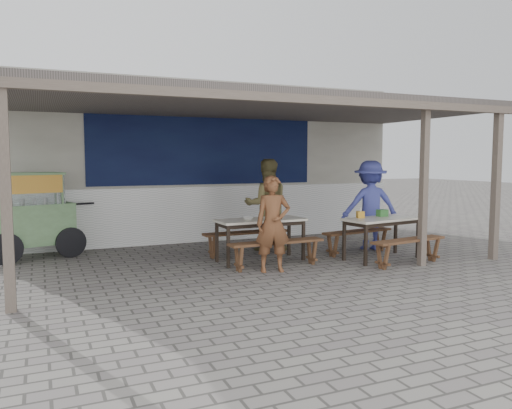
{
  "coord_description": "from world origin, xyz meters",
  "views": [
    {
      "loc": [
        -3.54,
        -7.41,
        1.79
      ],
      "look_at": [
        0.07,
        0.9,
        0.97
      ],
      "focal_mm": 35.0,
      "sensor_mm": 36.0,
      "label": 1
    }
  ],
  "objects": [
    {
      "name": "ground",
      "position": [
        0.0,
        0.0,
        0.0
      ],
      "size": [
        60.0,
        60.0,
        0.0
      ],
      "primitive_type": "plane",
      "color": "slate",
      "rests_on": "ground"
    },
    {
      "name": "back_wall",
      "position": [
        -0.0,
        3.58,
        1.72
      ],
      "size": [
        9.0,
        1.28,
        3.5
      ],
      "color": "beige",
      "rests_on": "ground"
    },
    {
      "name": "warung_roof",
      "position": [
        0.02,
        0.9,
        2.71
      ],
      "size": [
        9.0,
        4.21,
        2.81
      ],
      "color": "#5B534E",
      "rests_on": "ground"
    },
    {
      "name": "table_left",
      "position": [
        -0.01,
        0.52,
        0.67
      ],
      "size": [
        1.58,
        0.7,
        0.75
      ],
      "rotation": [
        0.0,
        0.0,
        0.03
      ],
      "color": "white",
      "rests_on": "ground"
    },
    {
      "name": "bench_left_street",
      "position": [
        0.01,
        -0.09,
        0.34
      ],
      "size": [
        1.67,
        0.34,
        0.45
      ],
      "rotation": [
        0.0,
        0.0,
        0.03
      ],
      "color": "brown",
      "rests_on": "ground"
    },
    {
      "name": "bench_left_wall",
      "position": [
        -0.03,
        1.12,
        0.34
      ],
      "size": [
        1.67,
        0.34,
        0.45
      ],
      "rotation": [
        0.0,
        0.0,
        0.03
      ],
      "color": "brown",
      "rests_on": "ground"
    },
    {
      "name": "table_right",
      "position": [
        2.06,
        -0.19,
        0.67
      ],
      "size": [
        1.51,
        0.86,
        0.75
      ],
      "rotation": [
        0.0,
        0.0,
        0.16
      ],
      "color": "white",
      "rests_on": "ground"
    },
    {
      "name": "bench_right_street",
      "position": [
        2.16,
        -0.79,
        0.34
      ],
      "size": [
        1.56,
        0.51,
        0.45
      ],
      "rotation": [
        0.0,
        0.0,
        0.16
      ],
      "color": "brown",
      "rests_on": "ground"
    },
    {
      "name": "bench_right_wall",
      "position": [
        1.97,
        0.42,
        0.34
      ],
      "size": [
        1.56,
        0.51,
        0.45
      ],
      "rotation": [
        0.0,
        0.0,
        0.16
      ],
      "color": "brown",
      "rests_on": "ground"
    },
    {
      "name": "vendor_cart",
      "position": [
        -3.69,
        2.38,
        0.85
      ],
      "size": [
        1.84,
        1.13,
        1.56
      ],
      "rotation": [
        0.0,
        0.0,
        0.28
      ],
      "color": "#76AA71",
      "rests_on": "ground"
    },
    {
      "name": "patron_street_side",
      "position": [
        -0.16,
        -0.31,
        0.77
      ],
      "size": [
        0.63,
        0.48,
        1.54
      ],
      "primitive_type": "imported",
      "rotation": [
        0.0,
        0.0,
        -0.23
      ],
      "color": "brown",
      "rests_on": "ground"
    },
    {
      "name": "patron_wall_side",
      "position": [
        0.53,
        1.42,
        0.9
      ],
      "size": [
        1.02,
        0.89,
        1.8
      ],
      "primitive_type": "imported",
      "rotation": [
        0.0,
        0.0,
        2.87
      ],
      "color": "brown",
      "rests_on": "ground"
    },
    {
      "name": "patron_right_table",
      "position": [
        2.47,
        0.72,
        0.88
      ],
      "size": [
        1.29,
        0.98,
        1.77
      ],
      "primitive_type": "imported",
      "rotation": [
        0.0,
        0.0,
        2.82
      ],
      "color": "#464DAB",
      "rests_on": "ground"
    },
    {
      "name": "tissue_box",
      "position": [
        1.7,
        -0.05,
        0.81
      ],
      "size": [
        0.14,
        0.14,
        0.12
      ],
      "primitive_type": "cube",
      "rotation": [
        0.0,
        0.0,
        -0.25
      ],
      "color": "gold",
      "rests_on": "table_right"
    },
    {
      "name": "donation_box",
      "position": [
        2.2,
        -0.01,
        0.81
      ],
      "size": [
        0.2,
        0.14,
        0.13
      ],
      "primitive_type": "cube",
      "rotation": [
        0.0,
        0.0,
        0.08
      ],
      "color": "#367735",
      "rests_on": "table_right"
    },
    {
      "name": "condiment_jar",
      "position": [
        0.41,
        0.74,
        0.8
      ],
      "size": [
        0.09,
        0.09,
        0.1
      ],
      "primitive_type": "cylinder",
      "color": "white",
      "rests_on": "table_left"
    },
    {
      "name": "condiment_bowl",
      "position": [
        -0.23,
        0.56,
        0.78
      ],
      "size": [
        0.25,
        0.25,
        0.05
      ],
      "primitive_type": "imported",
      "rotation": [
        0.0,
        0.0,
        -0.26
      ],
      "color": "white",
      "rests_on": "table_left"
    }
  ]
}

